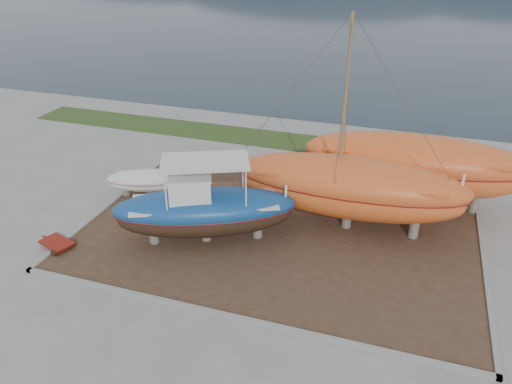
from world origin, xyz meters
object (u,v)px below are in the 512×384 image
(orange_sailboat, at_px, (355,130))
(red_trailer, at_px, (57,245))
(blue_caique, at_px, (205,202))
(white_dinghy, at_px, (149,183))
(orange_bare_hull, at_px, (412,172))

(orange_sailboat, relative_size, red_trailer, 4.83)
(blue_caique, distance_m, white_dinghy, 5.82)
(blue_caique, xyz_separation_m, white_dinghy, (-4.69, 3.17, -1.31))
(orange_bare_hull, bearing_deg, white_dinghy, -167.86)
(blue_caique, xyz_separation_m, orange_sailboat, (5.95, 3.17, 2.94))
(blue_caique, height_order, orange_sailboat, orange_sailboat)
(white_dinghy, relative_size, orange_sailboat, 0.41)
(orange_bare_hull, relative_size, red_trailer, 4.97)
(white_dinghy, bearing_deg, orange_bare_hull, -5.97)
(white_dinghy, relative_size, red_trailer, 1.99)
(red_trailer, bearing_deg, blue_caique, 41.48)
(blue_caique, xyz_separation_m, orange_bare_hull, (8.61, 6.51, -0.16))
(white_dinghy, xyz_separation_m, orange_sailboat, (10.64, -0.00, 4.25))
(blue_caique, relative_size, red_trailer, 3.69)
(orange_bare_hull, bearing_deg, red_trailer, -150.08)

